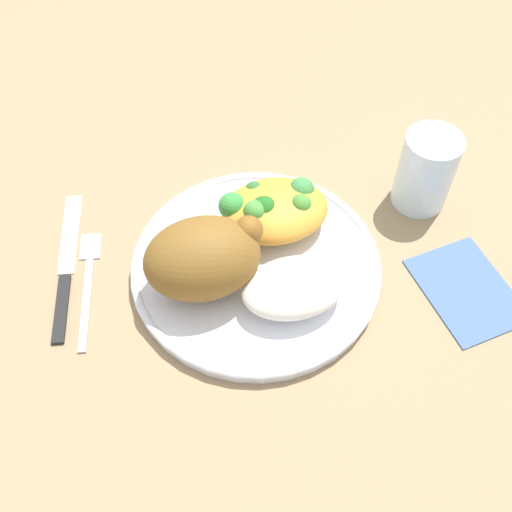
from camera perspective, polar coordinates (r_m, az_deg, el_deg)
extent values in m
plane|color=#947C57|center=(0.65, 0.00, -1.42)|extent=(2.00, 2.00, 0.00)
cylinder|color=white|center=(0.64, 0.00, -1.09)|extent=(0.26, 0.26, 0.01)
torus|color=white|center=(0.64, 0.00, -0.77)|extent=(0.26, 0.26, 0.01)
ellipsoid|color=brown|center=(0.59, -5.01, -0.23)|extent=(0.11, 0.09, 0.08)
sphere|color=brown|center=(0.59, -0.73, 2.52)|extent=(0.03, 0.03, 0.03)
ellipsoid|color=white|center=(0.59, 3.49, -2.95)|extent=(0.10, 0.07, 0.04)
ellipsoid|color=gold|center=(0.65, 1.78, 4.25)|extent=(0.11, 0.09, 0.04)
sphere|color=#256A21|center=(0.64, 0.77, 4.42)|extent=(0.03, 0.03, 0.03)
sphere|color=#376E31|center=(0.66, -0.17, 6.12)|extent=(0.02, 0.02, 0.02)
sphere|color=#418B43|center=(0.66, 4.22, 6.06)|extent=(0.03, 0.03, 0.03)
sphere|color=#46913F|center=(0.64, 2.20, 3.08)|extent=(0.02, 0.02, 0.02)
sphere|color=#4A973D|center=(0.63, -0.12, 4.15)|extent=(0.02, 0.02, 0.02)
sphere|color=#4B9235|center=(0.64, 4.19, 4.82)|extent=(0.02, 0.02, 0.02)
sphere|color=green|center=(0.64, -2.25, 4.67)|extent=(0.03, 0.03, 0.03)
cube|color=#B2B2B7|center=(0.65, -15.54, -3.97)|extent=(0.02, 0.11, 0.01)
cube|color=#B2B2B7|center=(0.69, -15.10, 0.90)|extent=(0.03, 0.04, 0.00)
cube|color=black|center=(0.65, -17.66, -4.33)|extent=(0.02, 0.08, 0.01)
cube|color=silver|center=(0.71, -16.88, 2.06)|extent=(0.03, 0.11, 0.00)
cylinder|color=silver|center=(0.70, 15.49, 7.63)|extent=(0.06, 0.06, 0.09)
cube|color=#47669E|center=(0.67, 18.98, -2.96)|extent=(0.10, 0.13, 0.00)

